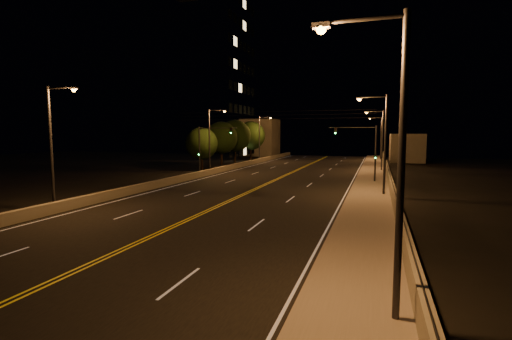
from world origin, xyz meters
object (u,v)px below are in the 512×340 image
(building_tower, at_px, (185,81))
(tree_0, at_px, (202,144))
(streetlight_0, at_px, (390,149))
(traffic_signal_right, at_px, (366,147))
(streetlight_3, at_px, (380,135))
(tree_1, at_px, (221,138))
(traffic_signal_left, at_px, (207,145))
(tree_3, at_px, (251,136))
(streetlight_2, at_px, (380,136))
(streetlight_4, at_px, (54,140))
(streetlight_6, at_px, (261,136))
(streetlight_1, at_px, (382,138))
(streetlight_5, at_px, (211,136))
(tree_2, at_px, (235,136))

(building_tower, distance_m, tree_0, 24.89)
(streetlight_0, xyz_separation_m, traffic_signal_right, (-1.49, 30.86, -1.06))
(streetlight_3, bearing_deg, streetlight_0, -90.00)
(streetlight_0, relative_size, tree_1, 1.16)
(traffic_signal_left, xyz_separation_m, tree_3, (-4.31, 29.25, 1.00))
(streetlight_3, bearing_deg, traffic_signal_left, -120.07)
(tree_0, bearing_deg, streetlight_2, 14.54)
(streetlight_4, height_order, tree_1, streetlight_4)
(streetlight_6, distance_m, tree_0, 19.11)
(streetlight_2, relative_size, traffic_signal_right, 1.38)
(traffic_signal_left, bearing_deg, building_tower, 123.38)
(streetlight_1, relative_size, traffic_signal_right, 1.38)
(streetlight_5, bearing_deg, streetlight_4, -90.00)
(streetlight_3, height_order, building_tower, building_tower)
(streetlight_5, height_order, traffic_signal_left, streetlight_5)
(streetlight_0, relative_size, traffic_signal_left, 1.38)
(streetlight_1, bearing_deg, tree_2, 130.02)
(tree_0, bearing_deg, streetlight_5, -46.42)
(streetlight_5, distance_m, tree_0, 4.53)
(streetlight_2, bearing_deg, traffic_signal_left, -146.80)
(streetlight_1, bearing_deg, building_tower, 137.61)
(tree_0, distance_m, tree_2, 14.07)
(streetlight_4, xyz_separation_m, streetlight_5, (0.00, 25.35, 0.00))
(traffic_signal_left, bearing_deg, streetlight_6, 92.43)
(streetlight_3, relative_size, traffic_signal_right, 1.38)
(streetlight_3, xyz_separation_m, tree_2, (-24.81, -14.11, -0.05))
(streetlight_6, relative_size, tree_1, 1.16)
(streetlight_4, relative_size, traffic_signal_right, 1.38)
(tree_2, bearing_deg, streetlight_1, -49.98)
(streetlight_0, distance_m, streetlight_6, 60.57)
(traffic_signal_left, height_order, tree_1, tree_1)
(streetlight_3, xyz_separation_m, streetlight_4, (-21.41, -56.68, 0.00))
(streetlight_4, xyz_separation_m, traffic_signal_left, (1.09, 21.59, -1.06))
(streetlight_1, height_order, tree_0, streetlight_1)
(streetlight_1, distance_m, tree_0, 28.98)
(streetlight_6, xyz_separation_m, traffic_signal_right, (19.92, -25.79, -1.06))
(streetlight_1, bearing_deg, traffic_signal_right, 99.89)
(tree_1, xyz_separation_m, tree_2, (0.69, 4.46, 0.28))
(building_tower, distance_m, tree_3, 16.84)
(streetlight_5, xyz_separation_m, tree_2, (-3.40, 17.22, -0.05))
(tree_0, bearing_deg, streetlight_4, -83.93)
(streetlight_1, distance_m, streetlight_5, 24.71)
(building_tower, xyz_separation_m, tree_3, (12.19, 4.21, -10.83))
(building_tower, bearing_deg, tree_2, -18.67)
(streetlight_4, xyz_separation_m, building_tower, (-15.40, 46.63, 10.76))
(streetlight_3, height_order, tree_1, streetlight_3)
(streetlight_5, xyz_separation_m, tree_0, (-3.04, 3.19, -1.05))
(streetlight_6, bearing_deg, tree_3, 132.92)
(streetlight_2, bearing_deg, streetlight_4, -121.54)
(streetlight_6, bearing_deg, tree_0, -99.16)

